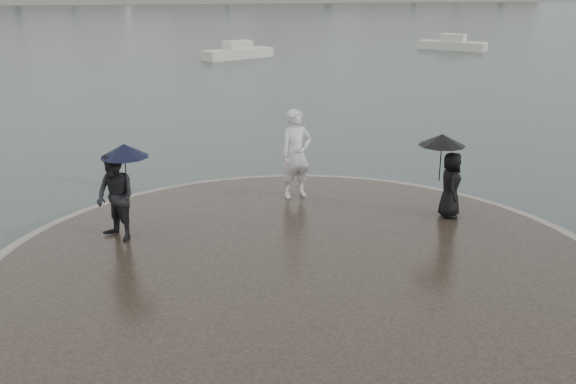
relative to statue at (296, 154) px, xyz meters
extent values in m
cylinder|color=gray|center=(-0.83, -4.13, -1.32)|extent=(12.50, 12.50, 0.32)
cylinder|color=#2D261E|center=(-0.83, -4.13, -1.29)|extent=(11.90, 11.90, 0.36)
imported|color=silver|center=(0.00, 0.00, 0.00)|extent=(0.91, 0.70, 2.23)
imported|color=black|center=(-4.32, -1.93, -0.18)|extent=(1.12, 1.15, 1.87)
cylinder|color=black|center=(-4.07, -1.83, 0.24)|extent=(0.02, 0.02, 0.90)
cone|color=black|center=(-4.07, -1.83, 0.79)|extent=(1.01, 1.01, 0.28)
imported|color=black|center=(3.13, -2.18, -0.35)|extent=(0.73, 0.88, 1.54)
cylinder|color=black|center=(2.88, -2.08, 0.19)|extent=(0.02, 0.02, 0.90)
cone|color=black|center=(2.88, -2.08, 0.71)|extent=(1.07, 1.07, 0.26)
cube|color=gray|center=(-0.83, 155.37, -0.88)|extent=(260.00, 20.00, 1.20)
cube|color=beige|center=(21.62, 35.19, -1.23)|extent=(5.11, 4.93, 0.90)
cube|color=beige|center=(21.62, 35.19, -0.63)|extent=(2.28, 2.24, 0.90)
cube|color=beige|center=(3.29, 33.03, -1.23)|extent=(5.62, 3.96, 0.90)
cube|color=beige|center=(3.29, 33.03, -0.63)|extent=(2.33, 1.99, 0.90)
camera|label=1|loc=(-3.54, -15.04, 4.13)|focal=40.00mm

